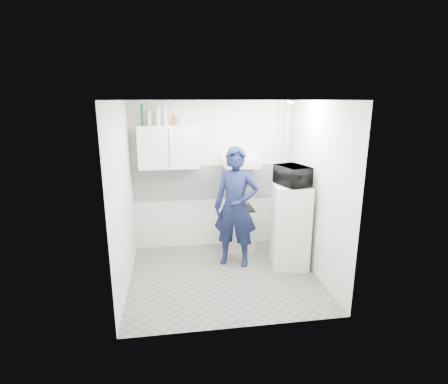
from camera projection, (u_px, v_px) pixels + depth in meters
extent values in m
plane|color=#535149|center=(224.00, 276.00, 5.32)|extent=(2.80, 2.80, 0.00)
plane|color=white|center=(223.00, 100.00, 4.65)|extent=(2.80, 2.80, 0.00)
plane|color=silver|center=(213.00, 176.00, 6.18)|extent=(2.80, 0.00, 2.80)
plane|color=silver|center=(123.00, 198.00, 4.78)|extent=(0.00, 2.60, 2.60)
plane|color=silver|center=(317.00, 190.00, 5.19)|extent=(0.00, 2.60, 2.60)
imported|color=#101837|center=(236.00, 207.00, 5.51)|extent=(0.82, 0.68, 1.92)
cube|color=beige|center=(240.00, 229.00, 6.24)|extent=(0.46, 0.46, 0.74)
cube|color=silver|center=(290.00, 226.00, 5.52)|extent=(0.63, 0.63, 1.34)
cube|color=black|center=(240.00, 208.00, 6.15)|extent=(0.44, 0.44, 0.03)
cylinder|color=silver|center=(237.00, 205.00, 6.14)|extent=(0.18, 0.18, 0.10)
imported|color=black|center=(293.00, 176.00, 5.31)|extent=(0.63, 0.51, 0.30)
cylinder|color=#144C1E|center=(143.00, 115.00, 5.58)|extent=(0.08, 0.08, 0.33)
cylinder|color=#B2B7BC|center=(149.00, 118.00, 5.60)|extent=(0.06, 0.06, 0.24)
cylinder|color=#B2B7BC|center=(158.00, 116.00, 5.61)|extent=(0.07, 0.07, 0.30)
cylinder|color=#B2B7BC|center=(165.00, 116.00, 5.63)|extent=(0.07, 0.07, 0.32)
cylinder|color=brown|center=(174.00, 120.00, 5.67)|extent=(0.07, 0.07, 0.17)
cylinder|color=#B2B7BC|center=(181.00, 120.00, 5.69)|extent=(0.08, 0.08, 0.16)
cube|color=silver|center=(169.00, 147.00, 5.76)|extent=(1.00, 0.35, 0.70)
cube|color=beige|center=(241.00, 163.00, 5.94)|extent=(0.60, 0.50, 0.14)
cube|color=white|center=(213.00, 182.00, 6.19)|extent=(2.74, 0.03, 0.60)
cylinder|color=beige|center=(285.00, 174.00, 6.29)|extent=(0.05, 0.05, 2.60)
cylinder|color=beige|center=(279.00, 175.00, 6.27)|extent=(0.04, 0.04, 2.60)
cylinder|color=white|center=(290.00, 102.00, 5.00)|extent=(0.10, 0.10, 0.02)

